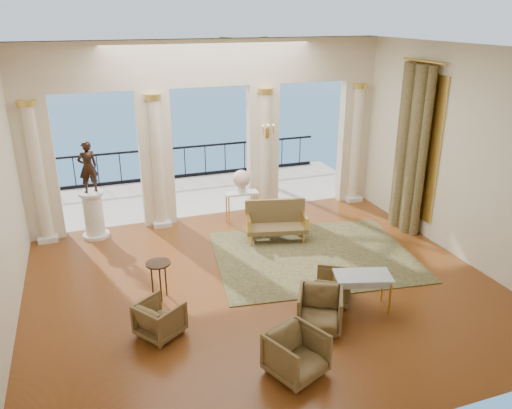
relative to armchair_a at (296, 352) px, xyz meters
name	(u,v)px	position (x,y,z in m)	size (l,w,h in m)	color
floor	(263,285)	(0.43, 2.62, -0.39)	(9.00, 9.00, 0.00)	#4B1F0C
room_walls	(288,160)	(0.43, 1.50, 2.49)	(9.00, 9.00, 9.00)	#F3EBCC
arcade	(210,120)	(0.43, 6.44, 2.19)	(9.00, 0.56, 4.50)	beige
terrace	(197,194)	(0.43, 8.42, -0.44)	(10.00, 3.60, 0.10)	beige
balustrade	(185,165)	(0.43, 10.02, 0.02)	(9.00, 0.06, 1.03)	black
palm_tree	(250,47)	(2.43, 9.22, 3.70)	(2.00, 2.00, 4.50)	#4C3823
sea	(104,103)	(0.43, 62.62, -6.39)	(160.00, 160.00, 0.00)	#1E5586
curtain	(410,150)	(4.72, 4.12, 1.63)	(0.33, 1.40, 4.09)	#484023
window_frame	(417,146)	(4.90, 4.12, 1.71)	(0.04, 1.60, 3.40)	gold
wall_sconce	(267,132)	(1.83, 6.12, 1.84)	(0.30, 0.11, 0.33)	gold
rug	(314,256)	(1.93, 3.42, -0.38)	(4.31, 3.35, 0.02)	#293018
armchair_a	(296,352)	(0.00, 0.00, 0.00)	(0.76, 0.71, 0.78)	#4D391D
armchair_b	(320,307)	(0.86, 0.97, -0.01)	(0.74, 0.69, 0.76)	#4D391D
armchair_c	(333,285)	(1.45, 1.63, -0.05)	(0.65, 0.61, 0.67)	#4D391D
armchair_d	(160,317)	(-1.75, 1.65, -0.05)	(0.66, 0.62, 0.68)	#4D391D
settee	(276,221)	(1.46, 4.54, 0.08)	(1.53, 0.92, 0.95)	#4D391D
game_table	(363,278)	(1.84, 1.24, 0.23)	(1.12, 0.81, 0.69)	#AAC3D4
pedestal	(94,215)	(-2.58, 6.12, 0.16)	(0.63, 0.63, 1.15)	silver
statue	(88,167)	(-2.58, 6.12, 1.37)	(0.44, 0.29, 1.22)	black
console_table	(242,197)	(1.03, 5.83, 0.28)	(0.86, 0.37, 0.80)	silver
urn	(241,180)	(1.03, 5.83, 0.75)	(0.44, 0.44, 0.58)	white
side_table	(158,268)	(-1.57, 2.81, 0.26)	(0.46, 0.46, 0.75)	black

